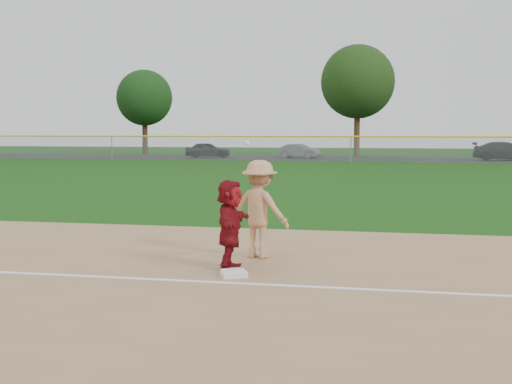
% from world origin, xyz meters
% --- Properties ---
extents(ground, '(160.00, 160.00, 0.00)m').
position_xyz_m(ground, '(0.00, 0.00, 0.00)').
color(ground, '#13410C').
rests_on(ground, ground).
extents(foul_line, '(60.00, 0.10, 0.01)m').
position_xyz_m(foul_line, '(0.00, -0.80, 0.03)').
color(foul_line, white).
rests_on(foul_line, infield_dirt).
extents(parking_asphalt, '(120.00, 10.00, 0.01)m').
position_xyz_m(parking_asphalt, '(0.00, 46.00, 0.01)').
color(parking_asphalt, black).
rests_on(parking_asphalt, ground).
extents(first_base, '(0.55, 0.55, 0.09)m').
position_xyz_m(first_base, '(-0.04, -0.29, 0.07)').
color(first_base, white).
rests_on(first_base, infield_dirt).
extents(base_runner, '(0.55, 1.52, 1.62)m').
position_xyz_m(base_runner, '(-0.23, 0.26, 0.83)').
color(base_runner, maroon).
rests_on(base_runner, infield_dirt).
extents(car_left, '(4.37, 2.60, 1.40)m').
position_xyz_m(car_left, '(-13.14, 45.57, 0.71)').
color(car_left, black).
rests_on(car_left, parking_asphalt).
extents(car_mid, '(4.04, 2.36, 1.26)m').
position_xyz_m(car_mid, '(-4.87, 46.27, 0.64)').
color(car_mid, slate).
rests_on(car_mid, parking_asphalt).
extents(car_right, '(5.58, 3.01, 1.54)m').
position_xyz_m(car_right, '(12.40, 44.76, 0.78)').
color(car_right, black).
rests_on(car_right, parking_asphalt).
extents(first_base_play, '(1.41, 1.36, 2.31)m').
position_xyz_m(first_base_play, '(0.09, 1.39, 0.98)').
color(first_base_play, '#AFAFB2').
rests_on(first_base_play, infield_dirt).
extents(outfield_fence, '(110.00, 0.12, 110.00)m').
position_xyz_m(outfield_fence, '(0.00, 40.00, 1.96)').
color(outfield_fence, '#999EA0').
rests_on(outfield_fence, ground).
extents(tree_1, '(5.80, 5.80, 8.75)m').
position_xyz_m(tree_1, '(-22.00, 53.00, 5.83)').
color(tree_1, '#331F12').
rests_on(tree_1, ground).
extents(tree_2, '(7.00, 7.00, 10.58)m').
position_xyz_m(tree_2, '(0.00, 51.50, 7.06)').
color(tree_2, '#3D2A16').
rests_on(tree_2, ground).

